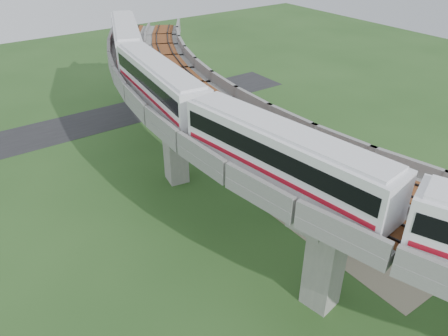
{
  "coord_description": "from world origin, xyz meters",
  "views": [
    {
      "loc": [
        -17.97,
        -24.89,
        25.05
      ],
      "look_at": [
        -0.9,
        -0.83,
        7.5
      ],
      "focal_mm": 35.0,
      "sensor_mm": 36.0,
      "label": 1
    }
  ],
  "objects_px": {
    "car_red": "(385,209)",
    "car_dark": "(294,166)",
    "metro_train": "(240,109)",
    "car_white": "(436,236)"
  },
  "relations": [
    {
      "from": "metro_train",
      "to": "car_red",
      "type": "bearing_deg",
      "value": -21.8
    },
    {
      "from": "car_dark",
      "to": "metro_train",
      "type": "bearing_deg",
      "value": 99.92
    },
    {
      "from": "metro_train",
      "to": "car_red",
      "type": "height_order",
      "value": "metro_train"
    },
    {
      "from": "car_red",
      "to": "car_dark",
      "type": "distance_m",
      "value": 10.92
    },
    {
      "from": "metro_train",
      "to": "car_white",
      "type": "relative_size",
      "value": 18.04
    },
    {
      "from": "metro_train",
      "to": "car_white",
      "type": "distance_m",
      "value": 20.82
    },
    {
      "from": "car_red",
      "to": "car_dark",
      "type": "bearing_deg",
      "value": 176.83
    },
    {
      "from": "metro_train",
      "to": "car_dark",
      "type": "distance_m",
      "value": 17.41
    },
    {
      "from": "car_red",
      "to": "car_dark",
      "type": "xyz_separation_m",
      "value": [
        -1.63,
        10.8,
        0.07
      ]
    },
    {
      "from": "car_red",
      "to": "car_dark",
      "type": "relative_size",
      "value": 0.79
    }
  ]
}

